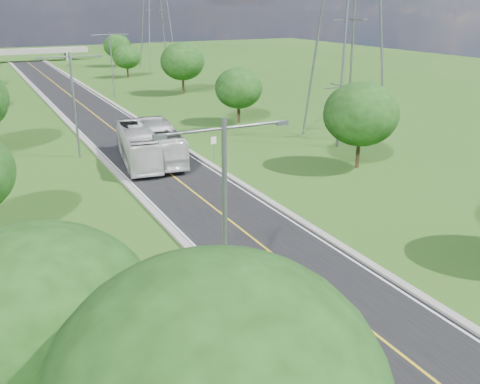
# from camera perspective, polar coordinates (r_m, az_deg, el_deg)

# --- Properties ---
(ground) EXTENTS (260.00, 260.00, 0.00)m
(ground) POSITION_cam_1_polar(r_m,az_deg,el_deg) (70.07, -14.29, 7.21)
(ground) COLOR #2B5016
(ground) RESTS_ON ground
(road) EXTENTS (8.00, 150.00, 0.06)m
(road) POSITION_cam_1_polar(r_m,az_deg,el_deg) (75.82, -15.37, 8.06)
(road) COLOR black
(road) RESTS_ON ground
(curb_left) EXTENTS (0.50, 150.00, 0.22)m
(curb_left) POSITION_cam_1_polar(r_m,az_deg,el_deg) (75.08, -18.56, 7.69)
(curb_left) COLOR gray
(curb_left) RESTS_ON ground
(curb_right) EXTENTS (0.50, 150.00, 0.22)m
(curb_right) POSITION_cam_1_polar(r_m,az_deg,el_deg) (76.76, -12.26, 8.50)
(curb_right) COLOR gray
(curb_right) RESTS_ON ground
(speed_limit_sign) EXTENTS (0.55, 0.09, 2.40)m
(speed_limit_sign) POSITION_cam_1_polar(r_m,az_deg,el_deg) (50.86, -2.84, 5.09)
(speed_limit_sign) COLOR slate
(speed_limit_sign) RESTS_ON ground
(overpass) EXTENTS (30.00, 3.00, 3.20)m
(overpass) POSITION_cam_1_polar(r_m,az_deg,el_deg) (148.17, -21.86, 13.67)
(overpass) COLOR gray
(overpass) RESTS_ON ground
(streetlight_near_left) EXTENTS (5.90, 0.25, 10.00)m
(streetlight_near_left) POSITION_cam_1_polar(r_m,az_deg,el_deg) (22.58, -1.63, -2.26)
(streetlight_near_left) COLOR slate
(streetlight_near_left) RESTS_ON ground
(streetlight_mid_left) EXTENTS (5.90, 0.25, 10.00)m
(streetlight_mid_left) POSITION_cam_1_polar(r_m,az_deg,el_deg) (53.37, -17.33, 9.70)
(streetlight_mid_left) COLOR slate
(streetlight_mid_left) RESTS_ON ground
(streetlight_far_right) EXTENTS (5.90, 0.25, 10.00)m
(streetlight_far_right) POSITION_cam_1_polar(r_m,az_deg,el_deg) (87.89, -13.56, 13.63)
(streetlight_far_right) COLOR slate
(streetlight_far_right) RESTS_ON ground
(power_tower_near) EXTENTS (9.00, 6.40, 28.00)m
(power_tower_near) POSITION_cam_1_polar(r_m,az_deg,el_deg) (59.74, 11.77, 18.92)
(power_tower_near) COLOR slate
(power_tower_near) RESTS_ON ground
(power_tower_far) EXTENTS (9.00, 6.40, 28.00)m
(power_tower_far) POSITION_cam_1_polar(r_m,az_deg,el_deg) (128.63, -9.04, 19.27)
(power_tower_far) COLOR slate
(power_tower_far) RESTS_ON ground
(tree_la) EXTENTS (7.14, 7.14, 8.30)m
(tree_la) POSITION_cam_1_polar(r_m,az_deg,el_deg) (17.51, -20.38, -13.05)
(tree_la) COLOR black
(tree_la) RESTS_ON ground
(tree_rb) EXTENTS (6.72, 6.72, 7.82)m
(tree_rb) POSITION_cam_1_polar(r_m,az_deg,el_deg) (49.11, 12.77, 8.12)
(tree_rb) COLOR black
(tree_rb) RESTS_ON ground
(tree_rc) EXTENTS (5.88, 5.88, 6.84)m
(tree_rc) POSITION_cam_1_polar(r_m,az_deg,el_deg) (66.87, -0.15, 11.02)
(tree_rc) COLOR black
(tree_rc) RESTS_ON ground
(tree_rd) EXTENTS (7.14, 7.14, 8.30)m
(tree_rd) POSITION_cam_1_polar(r_m,az_deg,el_deg) (89.34, -6.16, 13.70)
(tree_rd) COLOR black
(tree_rd) RESTS_ON ground
(tree_re) EXTENTS (5.46, 5.46, 6.35)m
(tree_re) POSITION_cam_1_polar(r_m,az_deg,el_deg) (111.40, -12.00, 13.91)
(tree_re) COLOR black
(tree_re) RESTS_ON ground
(tree_rf) EXTENTS (6.30, 6.30, 7.33)m
(tree_rf) POSITION_cam_1_polar(r_m,az_deg,el_deg) (131.50, -12.95, 14.94)
(tree_rf) COLOR black
(tree_rf) RESTS_ON ground
(bus_outbound) EXTENTS (4.52, 12.26, 3.34)m
(bus_outbound) POSITION_cam_1_polar(r_m,az_deg,el_deg) (51.59, -8.49, 5.25)
(bus_outbound) COLOR silver
(bus_outbound) RESTS_ON road
(bus_inbound) EXTENTS (4.61, 12.07, 3.28)m
(bus_inbound) POSITION_cam_1_polar(r_m,az_deg,el_deg) (50.89, -10.85, 4.88)
(bus_inbound) COLOR silver
(bus_inbound) RESTS_ON road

